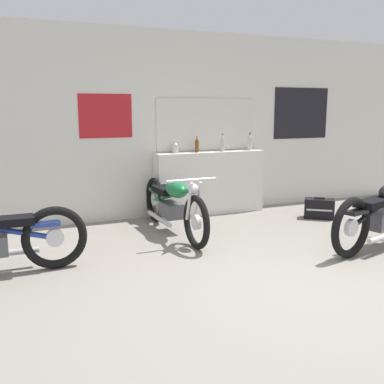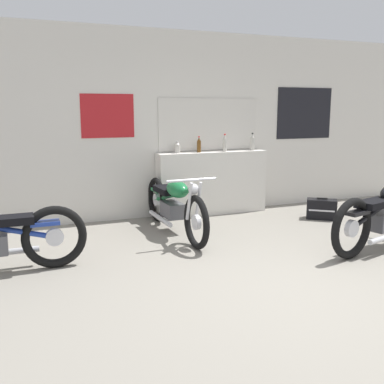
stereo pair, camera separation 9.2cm
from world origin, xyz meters
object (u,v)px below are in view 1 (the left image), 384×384
Objects in this scene: bottle_center at (223,144)px; bottle_left_center at (197,145)px; bottle_leftmost at (175,148)px; hard_case_black at (319,209)px; motorcycle_green at (173,203)px; bottle_right_center at (250,143)px.

bottle_left_center is at bearing 176.69° from bottle_center.
hard_case_black is (1.97, -0.95, -0.92)m from bottle_leftmost.
motorcycle_green is at bearing -130.29° from bottle_left_center.
bottle_left_center is (0.35, -0.02, 0.03)m from bottle_leftmost.
bottle_leftmost is 0.78m from bottle_center.
bottle_leftmost is 1.15m from motorcycle_green.
bottle_right_center reaches higher than motorcycle_green.
bottle_left_center is 1.31m from motorcycle_green.
bottle_leftmost is 0.38× the size of hard_case_black.
bottle_center reaches higher than hard_case_black.
bottle_center is 0.99× the size of bottle_right_center.
bottle_left_center is 0.89× the size of bottle_center.
bottle_center reaches higher than bottle_left_center.
bottle_right_center is 1.97m from motorcycle_green.
bottle_left_center is 0.43m from bottle_center.
bottle_right_center reaches higher than bottle_left_center.
bottle_right_center reaches higher than hard_case_black.
bottle_leftmost is 0.09× the size of motorcycle_green.
bottle_left_center is 2.10m from hard_case_black.
hard_case_black is at bearing -2.21° from motorcycle_green.
bottle_right_center is (0.92, -0.02, 0.01)m from bottle_left_center.
bottle_right_center reaches higher than bottle_leftmost.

